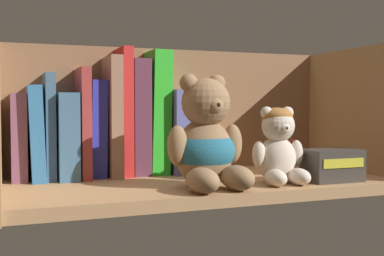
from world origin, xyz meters
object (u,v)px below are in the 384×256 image
at_px(book_1, 35,133).
at_px(book_6, 110,117).
at_px(small_product_box, 332,165).
at_px(pillar_candle, 283,157).
at_px(book_8, 137,117).
at_px(teddy_bear_larger, 206,143).
at_px(book_11, 191,133).
at_px(teddy_bear_smaller, 279,147).
at_px(book_4, 81,123).
at_px(book_5, 96,129).
at_px(book_3, 65,136).
at_px(book_2, 48,126).
at_px(book_0, 18,137).
at_px(book_7, 123,112).
at_px(book_10, 174,131).
at_px(book_9, 156,113).

height_order(book_1, book_6, book_6).
bearing_deg(small_product_box, pillar_candle, 104.19).
height_order(book_8, teddy_bear_larger, book_8).
height_order(book_1, book_8, book_8).
distance_m(book_6, book_11, 0.17).
relative_size(teddy_bear_larger, teddy_bear_smaller, 1.40).
bearing_deg(book_4, small_product_box, -27.90).
xyz_separation_m(book_4, book_5, (0.03, 0.00, -0.01)).
distance_m(book_3, book_6, 0.09).
relative_size(book_6, book_11, 1.45).
distance_m(book_2, book_3, 0.03).
relative_size(book_8, pillar_candle, 3.39).
relative_size(book_3, book_6, 0.69).
distance_m(book_0, book_1, 0.03).
bearing_deg(pillar_candle, teddy_bear_smaller, -125.39).
xyz_separation_m(teddy_bear_smaller, pillar_candle, (0.07, 0.10, -0.03)).
xyz_separation_m(book_1, book_4, (0.08, -0.00, 0.02)).
height_order(book_5, book_11, book_5).
distance_m(book_2, book_7, 0.14).
bearing_deg(teddy_bear_larger, book_0, 144.91).
bearing_deg(small_product_box, book_2, 155.23).
height_order(book_5, book_6, book_6).
distance_m(book_3, book_5, 0.06).
bearing_deg(book_6, small_product_box, -31.47).
bearing_deg(book_7, book_1, 180.00).
bearing_deg(teddy_bear_smaller, teddy_bear_larger, 179.56).
distance_m(book_6, book_7, 0.03).
xyz_separation_m(book_10, teddy_bear_larger, (-0.01, -0.20, -0.01)).
xyz_separation_m(book_0, book_1, (0.03, 0.00, 0.01)).
height_order(book_6, book_10, book_6).
relative_size(book_0, book_10, 0.94).
height_order(book_5, book_8, book_8).
bearing_deg(book_7, book_10, -0.00).
xyz_separation_m(book_0, pillar_candle, (0.49, -0.10, -0.04)).
distance_m(book_5, teddy_bear_smaller, 0.34).
relative_size(book_1, book_10, 1.03).
height_order(book_0, pillar_candle, book_0).
relative_size(book_0, book_7, 0.64).
distance_m(book_8, pillar_candle, 0.30).
bearing_deg(book_9, small_product_box, -39.54).
height_order(book_8, book_10, book_8).
height_order(book_1, small_product_box, book_1).
bearing_deg(pillar_candle, book_4, 165.19).
relative_size(book_2, book_10, 1.17).
distance_m(book_7, small_product_box, 0.40).
bearing_deg(book_9, book_1, 180.00).
bearing_deg(teddy_bear_larger, book_10, 86.10).
relative_size(book_10, teddy_bear_smaller, 1.24).
height_order(book_7, pillar_candle, book_7).
bearing_deg(teddy_bear_larger, book_6, 120.25).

